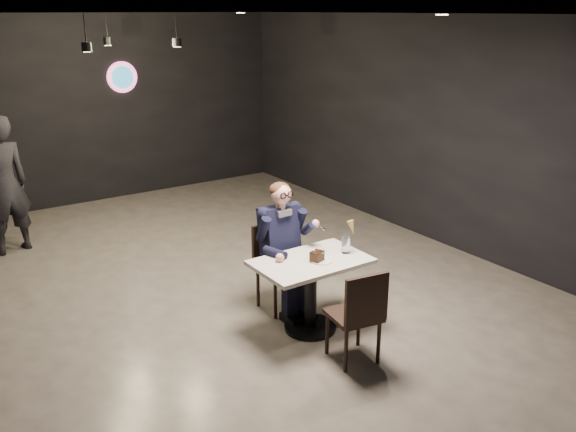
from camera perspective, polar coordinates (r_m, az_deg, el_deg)
floor at (r=6.74m, az=-7.34°, el=-8.25°), size 9.00×9.00×0.00m
wall_sign at (r=10.51m, az=-15.27°, el=12.43°), size 0.50×0.06×0.50m
pendant_lights at (r=7.86m, az=-15.23°, el=16.94°), size 1.40×1.20×0.36m
main_table at (r=6.06m, az=2.13°, el=-7.40°), size 1.10×0.70×0.75m
chair_far at (r=6.43m, az=-0.77°, el=-4.94°), size 0.42×0.46×0.92m
chair_near at (r=5.57m, az=6.15°, el=-9.03°), size 0.48×0.52×0.92m
seated_man at (r=6.33m, az=-0.78°, el=-2.78°), size 0.60×0.80×1.44m
dessert_plate at (r=5.88m, az=3.17°, el=-4.19°), size 0.21×0.21×0.01m
cake_slice at (r=5.85m, az=2.73°, el=-3.79°), size 0.15×0.13×0.09m
mint_leaf at (r=5.83m, az=3.14°, el=-3.48°), size 0.06×0.04×0.01m
sundae_glass at (r=6.06m, az=5.44°, el=-2.61°), size 0.08×0.08×0.19m
wafer_cone at (r=6.05m, az=6.01°, el=-1.09°), size 0.09×0.09×0.14m
passerby at (r=8.63m, az=-25.09°, el=2.63°), size 0.74×0.57×1.82m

